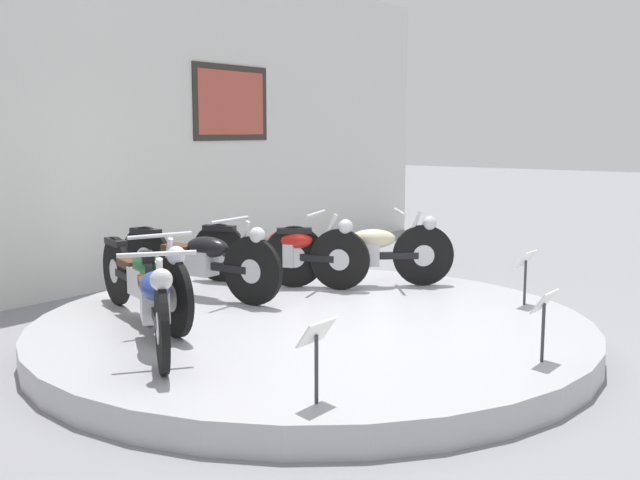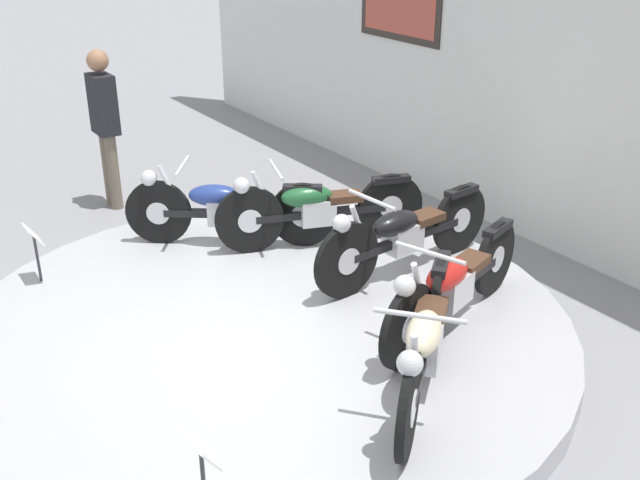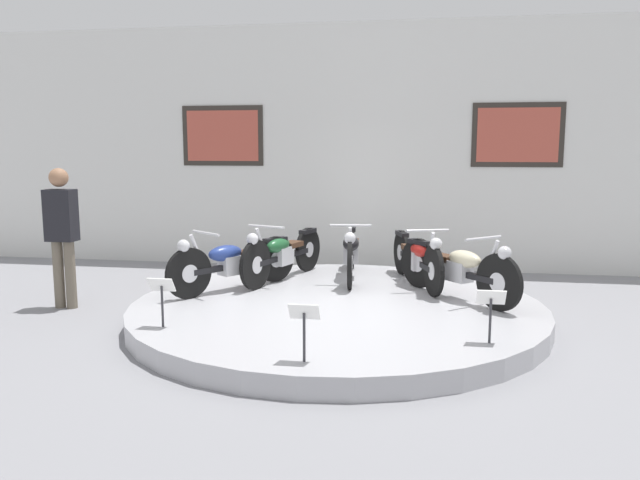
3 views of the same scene
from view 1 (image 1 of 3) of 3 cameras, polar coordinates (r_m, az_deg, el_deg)
ground_plane at (r=6.57m, az=-0.58°, el=-7.82°), size 60.00×60.00×0.00m
display_platform at (r=6.54m, az=-0.59°, el=-6.90°), size 4.78×4.78×0.22m
back_wall at (r=8.76m, az=-18.35°, el=9.03°), size 14.00×0.22×3.99m
motorcycle_blue at (r=5.72m, az=-12.49°, el=-4.34°), size 1.21×1.62×0.78m
motorcycle_green at (r=6.54m, az=-13.22°, el=-2.70°), size 0.74×1.90×0.79m
motorcycle_black at (r=7.34m, az=-9.13°, el=-1.36°), size 0.54×1.99×0.80m
motorcycle_red at (r=7.81m, az=-2.93°, el=-0.75°), size 0.73×1.89×0.79m
motorcycle_cream at (r=7.78m, az=3.31°, el=-0.74°), size 1.34×1.54×0.80m
info_placard_front_left at (r=4.45m, az=-0.28°, el=-7.89°), size 0.26×0.11×0.51m
info_placard_front_centre at (r=5.46m, az=16.69°, el=-5.19°), size 0.26×0.11×0.51m
info_placard_front_right at (r=7.19m, az=15.40°, el=-1.93°), size 0.26×0.11×0.51m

